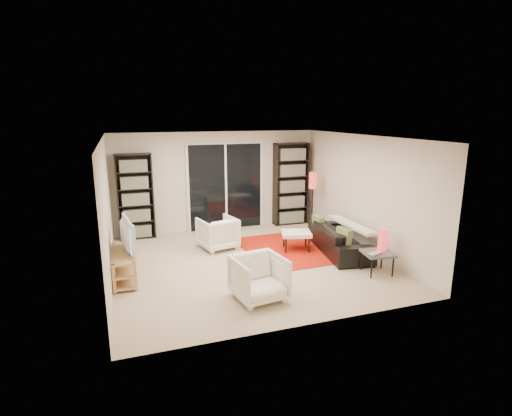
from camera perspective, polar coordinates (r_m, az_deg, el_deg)
The scene contains 20 objects.
floor at distance 7.82m, azimuth -1.03°, elevation -7.77°, with size 5.00×5.00×0.00m, color #C0B28E.
wall_back at distance 9.84m, azimuth -5.56°, elevation 3.83°, with size 5.00×0.02×2.40m, color beige.
wall_front at distance 5.23m, azimuth 7.41°, elevation -4.78°, with size 5.00×0.02×2.40m, color beige.
wall_left at distance 7.14m, azimuth -20.54°, elevation -0.62°, with size 0.02×5.00×2.40m, color beige.
wall_right at distance 8.56m, azimuth 15.08°, elevation 1.99°, with size 0.02×5.00×2.40m, color beige.
ceiling at distance 7.31m, azimuth -1.11°, elevation 10.07°, with size 5.00×5.00×0.02m, color white.
sliding_door at distance 9.88m, azimuth -4.36°, elevation 3.00°, with size 1.92×0.08×2.16m.
bookshelf_left at distance 9.46m, azimuth -16.84°, elevation 1.54°, with size 0.80×0.30×1.95m.
bookshelf_right at distance 10.31m, azimuth 5.02°, elevation 3.43°, with size 0.90×0.30×2.10m.
tv_stand at distance 7.35m, azimuth -18.34°, elevation -7.72°, with size 0.38×1.20×0.50m.
tv at distance 7.18m, azimuth -18.49°, elevation -3.81°, with size 0.99×0.13×0.57m, color black.
rug at distance 8.54m, azimuth 4.21°, elevation -5.92°, with size 1.67×2.26×0.01m, color #BA1A0A.
sofa at distance 8.49m, azimuth 11.81°, elevation -4.30°, with size 1.96×0.77×0.57m, color black.
armchair_back at distance 8.55m, azimuth -5.50°, elevation -3.57°, with size 0.72×0.74×0.68m, color white.
armchair_front at distance 6.24m, azimuth 0.44°, elevation -9.99°, with size 0.74×0.76×0.69m, color white.
ottoman at distance 8.44m, azimuth 5.78°, elevation -3.75°, with size 0.71×0.64×0.40m.
side_table at distance 7.52m, azimuth 16.95°, elevation -6.35°, with size 0.58×0.58×0.40m.
laptop at distance 7.36m, azimuth 17.00°, elevation -6.32°, with size 0.33×0.21×0.03m, color silver.
table_lamp at distance 7.60m, azimuth 17.67°, elevation -4.29°, with size 0.18×0.18×0.40m, color red.
floor_lamp at distance 9.73m, azimuth 8.13°, elevation 3.10°, with size 0.22×0.22×1.44m.
Camera 1 is at (-2.24, -6.95, 2.82)m, focal length 28.00 mm.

